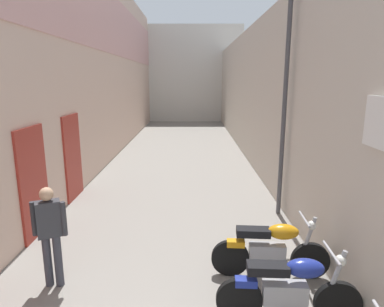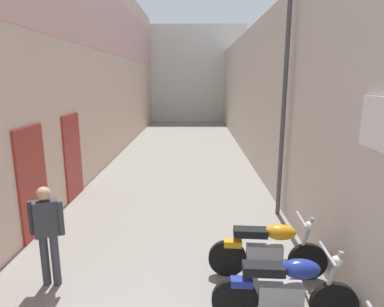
% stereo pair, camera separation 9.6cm
% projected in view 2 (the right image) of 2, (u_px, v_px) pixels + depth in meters
% --- Properties ---
extents(ground_plane, '(40.10, 40.10, 0.00)m').
position_uv_depth(ground_plane, '(178.00, 174.00, 11.11)').
color(ground_plane, gray).
extents(building_left, '(0.45, 24.10, 7.23)m').
position_uv_depth(building_left, '(103.00, 64.00, 12.24)').
color(building_left, beige).
rests_on(building_left, ground).
extents(building_right, '(0.45, 24.10, 5.04)m').
position_uv_depth(building_right, '(256.00, 95.00, 12.48)').
color(building_right, beige).
rests_on(building_right, ground).
extents(building_far_end, '(8.32, 2.00, 6.91)m').
position_uv_depth(building_far_end, '(188.00, 74.00, 25.04)').
color(building_far_end, beige).
rests_on(building_far_end, ground).
extents(motorcycle_third, '(1.85, 0.58, 1.04)m').
position_uv_depth(motorcycle_third, '(286.00, 288.00, 4.20)').
color(motorcycle_third, black).
rests_on(motorcycle_third, ground).
extents(motorcycle_fourth, '(1.85, 0.58, 1.04)m').
position_uv_depth(motorcycle_fourth, '(268.00, 248.00, 5.20)').
color(motorcycle_fourth, black).
rests_on(motorcycle_fourth, ground).
extents(pedestrian_mid_alley, '(0.52, 0.33, 1.57)m').
position_uv_depth(pedestrian_mid_alley, '(47.00, 229.00, 4.92)').
color(pedestrian_mid_alley, '#383842').
rests_on(pedestrian_mid_alley, ground).
extents(street_lamp, '(0.79, 0.18, 5.02)m').
position_uv_depth(street_lamp, '(281.00, 87.00, 7.18)').
color(street_lamp, '#47474C').
rests_on(street_lamp, ground).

